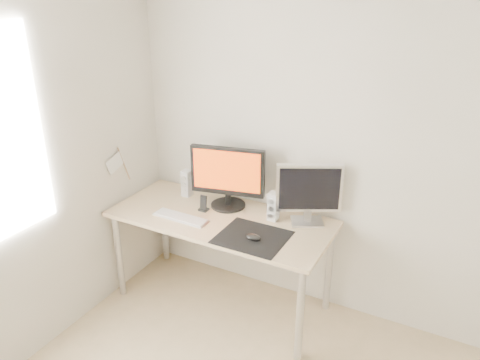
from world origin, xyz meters
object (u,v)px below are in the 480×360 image
(main_monitor, at_px, (228,175))
(keyboard, at_px, (181,217))
(speaker_left, at_px, (187,183))
(speaker_right, at_px, (273,206))
(phone_dock, at_px, (204,206))
(mouse, at_px, (253,237))
(desk, at_px, (221,226))
(second_monitor, at_px, (309,191))

(main_monitor, bearing_deg, keyboard, -122.23)
(speaker_left, bearing_deg, main_monitor, -3.32)
(speaker_right, xyz_separation_m, phone_dock, (-0.51, -0.11, -0.07))
(speaker_left, distance_m, speaker_right, 0.76)
(main_monitor, xyz_separation_m, speaker_left, (-0.38, 0.02, -0.15))
(keyboard, bearing_deg, phone_dock, 66.90)
(mouse, relative_size, main_monitor, 0.19)
(desk, bearing_deg, second_monitor, 19.75)
(main_monitor, relative_size, second_monitor, 1.26)
(speaker_right, xyz_separation_m, keyboard, (-0.59, -0.29, -0.10))
(desk, relative_size, phone_dock, 13.43)
(main_monitor, bearing_deg, desk, -78.36)
(speaker_left, height_order, phone_dock, speaker_left)
(main_monitor, height_order, second_monitor, main_monitor)
(second_monitor, height_order, phone_dock, second_monitor)
(second_monitor, xyz_separation_m, speaker_left, (-0.99, -0.02, -0.14))
(desk, bearing_deg, phone_dock, 169.99)
(speaker_right, height_order, keyboard, speaker_right)
(main_monitor, xyz_separation_m, second_monitor, (0.61, 0.04, -0.01))
(mouse, bearing_deg, keyboard, 176.98)
(mouse, xyz_separation_m, speaker_left, (-0.77, 0.38, 0.08))
(mouse, distance_m, phone_dock, 0.56)
(second_monitor, bearing_deg, mouse, -119.84)
(main_monitor, height_order, speaker_right, main_monitor)
(desk, distance_m, main_monitor, 0.37)
(desk, bearing_deg, speaker_left, 155.20)
(speaker_right, distance_m, keyboard, 0.66)
(main_monitor, relative_size, speaker_right, 2.64)
(speaker_right, bearing_deg, speaker_left, 176.04)
(desk, xyz_separation_m, speaker_right, (0.35, 0.14, 0.18))
(main_monitor, distance_m, phone_dock, 0.29)
(desk, relative_size, keyboard, 3.79)
(speaker_left, bearing_deg, second_monitor, 0.94)
(second_monitor, height_order, keyboard, second_monitor)
(speaker_left, bearing_deg, keyboard, -63.02)
(desk, bearing_deg, keyboard, -147.21)
(second_monitor, bearing_deg, main_monitor, -176.42)
(mouse, bearing_deg, speaker_right, 90.73)
(mouse, height_order, speaker_left, speaker_left)
(mouse, distance_m, speaker_right, 0.33)
(mouse, xyz_separation_m, keyboard, (-0.59, 0.03, -0.01))
(second_monitor, relative_size, speaker_left, 2.10)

